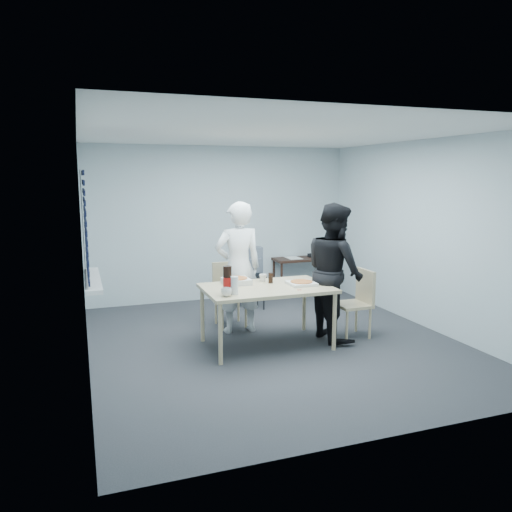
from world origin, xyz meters
name	(u,v)px	position (x,y,z in m)	size (l,w,h in m)	color
room	(87,233)	(-2.20, 0.40, 1.44)	(5.00, 5.00, 5.00)	#292A2E
dining_table	(267,291)	(-0.14, -0.08, 0.69)	(1.55, 0.98, 0.75)	beige
chair_far	(229,289)	(-0.32, 0.96, 0.51)	(0.42, 0.42, 0.89)	beige
chair_right	(358,298)	(1.13, -0.13, 0.51)	(0.42, 0.42, 0.89)	beige
person_white	(238,268)	(-0.29, 0.60, 0.89)	(0.65, 0.42, 1.77)	white
person_black	(334,271)	(0.80, -0.08, 0.89)	(0.86, 0.47, 1.77)	black
side_table	(302,262)	(1.42, 2.28, 0.59)	(1.00, 0.44, 0.66)	#321913
stool	(252,282)	(0.27, 1.67, 0.43)	(0.39, 0.39, 0.54)	black
backpack	(252,262)	(0.27, 1.66, 0.76)	(0.33, 0.24, 0.46)	slate
pizza_box_a	(236,281)	(-0.44, 0.20, 0.79)	(0.32, 0.32, 0.08)	silver
pizza_box_b	(301,283)	(0.31, -0.12, 0.78)	(0.32, 0.32, 0.05)	silver
mug_a	(226,292)	(-0.74, -0.39, 0.80)	(0.12, 0.12, 0.10)	silver
mug_b	(263,278)	(-0.07, 0.23, 0.80)	(0.10, 0.10, 0.09)	silver
cola_glass	(271,278)	(-0.02, 0.10, 0.82)	(0.06, 0.06, 0.13)	black
soda_bottle	(227,281)	(-0.70, -0.28, 0.91)	(0.10, 0.10, 0.32)	black
plastic_cups	(234,285)	(-0.63, -0.33, 0.86)	(0.09, 0.09, 0.21)	silver
rubber_band	(299,290)	(0.17, -0.38, 0.76)	(0.05, 0.05, 0.00)	red
papers	(293,258)	(1.27, 2.30, 0.67)	(0.24, 0.32, 0.01)	white
black_box	(312,255)	(1.64, 2.32, 0.69)	(0.13, 0.10, 0.06)	black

